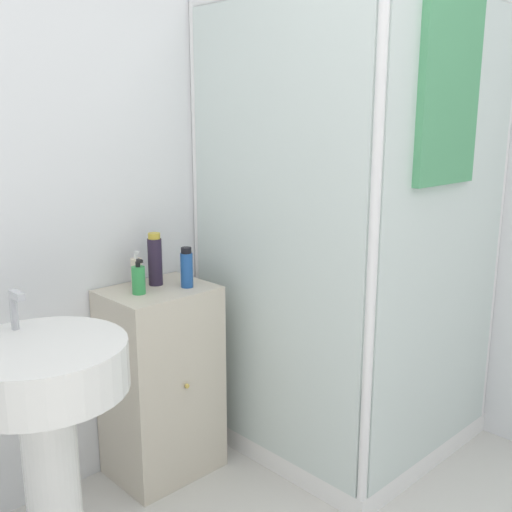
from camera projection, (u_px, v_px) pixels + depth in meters
wall_back at (42, 185)px, 2.23m from camera, size 6.40×0.06×2.50m
shower_enclosure at (350, 338)px, 2.71m from camera, size 0.99×1.02×1.97m
vanity_cabinet at (161, 382)px, 2.52m from camera, size 0.43×0.36×0.82m
sink at (46, 410)px, 1.82m from camera, size 0.51×0.51×0.97m
soap_dispenser at (139, 280)px, 2.35m from camera, size 0.05×0.05×0.14m
shampoo_bottle_tall_black at (155, 260)px, 2.46m from camera, size 0.06×0.06×0.22m
shampoo_bottle_blue at (187, 268)px, 2.43m from camera, size 0.05×0.05×0.17m
lotion_bottle_white at (137, 272)px, 2.43m from camera, size 0.05×0.05×0.15m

